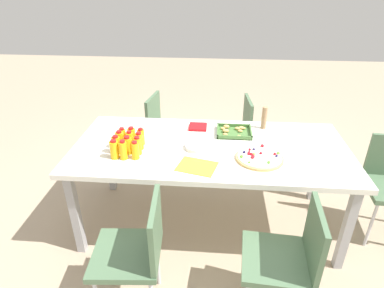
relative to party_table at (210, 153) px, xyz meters
name	(u,v)px	position (x,y,z in m)	size (l,w,h in m)	color
ground_plane	(208,221)	(0.00, 0.00, -0.69)	(12.00, 12.00, 0.00)	tan
party_table	(210,153)	(0.00, 0.00, 0.00)	(2.11, 0.99, 0.75)	silver
chair_far_right	(258,129)	(0.47, 0.87, -0.19)	(0.44, 0.44, 0.83)	#4C6B4C
chair_near_right	(290,255)	(0.49, -0.82, -0.19)	(0.43, 0.43, 0.83)	#4C6B4C
chair_far_left	(164,127)	(-0.50, 0.85, -0.19)	(0.45, 0.45, 0.83)	#4C6B4C
chair_near_left	(137,248)	(-0.40, -0.84, -0.19)	(0.43, 0.43, 0.83)	#4C6B4C
juice_bottle_0	(114,150)	(-0.68, -0.24, 0.13)	(0.06, 0.06, 0.15)	#F9AE14
juice_bottle_1	(123,150)	(-0.61, -0.24, 0.13)	(0.06, 0.06, 0.15)	#F9AD14
juice_bottle_2	(135,151)	(-0.53, -0.23, 0.13)	(0.05, 0.05, 0.14)	#FAAD14
juice_bottle_3	(116,145)	(-0.69, -0.16, 0.13)	(0.06, 0.06, 0.14)	#F9AC14
juice_bottle_4	(128,145)	(-0.60, -0.16, 0.13)	(0.06, 0.06, 0.14)	#F9AE14
juice_bottle_5	(138,146)	(-0.53, -0.17, 0.13)	(0.06, 0.06, 0.14)	#F9AE14
juice_bottle_6	(120,140)	(-0.68, -0.09, 0.13)	(0.06, 0.06, 0.14)	#FAAD14
juice_bottle_7	(130,140)	(-0.60, -0.09, 0.13)	(0.05, 0.05, 0.15)	#F9AE14
juice_bottle_8	(139,141)	(-0.53, -0.09, 0.13)	(0.06, 0.06, 0.14)	#F9AB14
juice_bottle_9	(122,136)	(-0.68, -0.01, 0.12)	(0.06, 0.06, 0.13)	#F9AD14
juice_bottle_10	(132,136)	(-0.61, -0.02, 0.13)	(0.06, 0.06, 0.14)	#F9AB14
juice_bottle_11	(141,137)	(-0.54, -0.01, 0.12)	(0.05, 0.05, 0.14)	#FAAD14
fruit_pizza	(259,157)	(0.36, -0.17, 0.07)	(0.34, 0.34, 0.05)	tan
snack_tray	(234,132)	(0.18, 0.24, 0.07)	(0.28, 0.24, 0.04)	#477238
plate_stack	(198,146)	(-0.10, -0.04, 0.08)	(0.19, 0.19, 0.03)	silver
napkin_stack	(198,127)	(-0.12, 0.32, 0.07)	(0.15, 0.15, 0.02)	red
cardboard_tube	(264,118)	(0.44, 0.36, 0.16)	(0.04, 0.04, 0.19)	#9E7A56
paper_folder	(197,166)	(-0.08, -0.31, 0.06)	(0.26, 0.20, 0.01)	yellow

